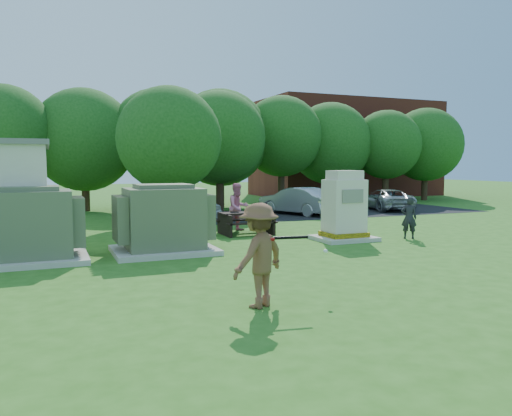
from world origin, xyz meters
name	(u,v)px	position (x,y,z in m)	size (l,w,h in m)	color
ground	(320,275)	(0.00, 0.00, 0.00)	(120.00, 120.00, 0.00)	#2D6619
brick_building	(345,149)	(18.00, 27.00, 4.00)	(15.00, 8.00, 8.00)	maroon
parking_strip	(307,213)	(7.00, 13.50, 0.01)	(20.00, 6.00, 0.01)	#232326
transformer_left	(29,227)	(-6.50, 4.50, 0.97)	(3.00, 2.40, 2.07)	beige
transformer_right	(164,221)	(-2.80, 4.50, 0.97)	(3.00, 2.40, 2.07)	beige
generator_cabinet	(344,210)	(3.58, 4.55, 1.07)	(2.01, 1.64, 2.45)	beige
picnic_table	(246,220)	(0.95, 7.26, 0.53)	(1.98, 1.49, 0.85)	black
batter	(259,255)	(-2.40, -1.89, 0.97)	(1.26, 0.72, 1.95)	brown
person_by_generator	(409,218)	(5.91, 3.94, 0.75)	(0.55, 0.36, 1.51)	black
person_at_picnic	(238,207)	(1.00, 8.25, 0.96)	(0.93, 0.73, 1.92)	#D3708D
car_white	(185,204)	(0.16, 13.45, 0.75)	(1.77, 4.39, 1.50)	silver
car_silver_a	(297,201)	(6.24, 13.32, 0.73)	(1.54, 4.40, 1.45)	silver
car_dark	(328,201)	(8.25, 13.46, 0.62)	(1.74, 4.27, 1.24)	black
car_silver_b	(386,199)	(12.29, 13.63, 0.61)	(2.03, 4.40, 1.22)	#A1A2A6
batting_equipment	(290,241)	(-1.78, -1.91, 1.22)	(1.54, 0.38, 0.43)	black
tree_row	(188,139)	(1.75, 18.50, 4.15)	(41.30, 13.30, 7.30)	#47301E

